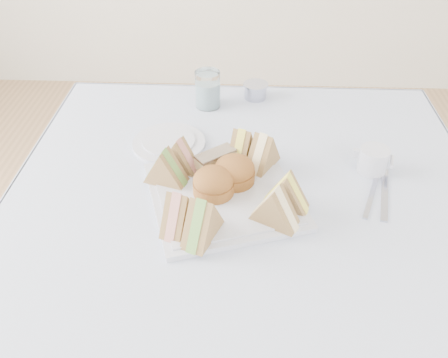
{
  "coord_description": "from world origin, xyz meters",
  "views": [
    {
      "loc": [
        -0.01,
        -0.76,
        1.39
      ],
      "look_at": [
        -0.05,
        0.0,
        0.8
      ],
      "focal_mm": 38.0,
      "sensor_mm": 36.0,
      "label": 1
    }
  ],
  "objects_px": {
    "serving_plate": "(224,196)",
    "creamer_jug": "(373,160)",
    "water_glass": "(208,89)",
    "table": "(241,309)"
  },
  "relations": [
    {
      "from": "water_glass",
      "to": "creamer_jug",
      "type": "height_order",
      "value": "water_glass"
    },
    {
      "from": "table",
      "to": "water_glass",
      "type": "height_order",
      "value": "water_glass"
    },
    {
      "from": "serving_plate",
      "to": "creamer_jug",
      "type": "height_order",
      "value": "creamer_jug"
    },
    {
      "from": "serving_plate",
      "to": "creamer_jug",
      "type": "xyz_separation_m",
      "value": [
        0.33,
        0.11,
        0.02
      ]
    },
    {
      "from": "table",
      "to": "serving_plate",
      "type": "xyz_separation_m",
      "value": [
        -0.05,
        0.0,
        0.38
      ]
    },
    {
      "from": "water_glass",
      "to": "serving_plate",
      "type": "bearing_deg",
      "value": -81.1
    },
    {
      "from": "table",
      "to": "serving_plate",
      "type": "distance_m",
      "value": 0.38
    },
    {
      "from": "table",
      "to": "creamer_jug",
      "type": "distance_m",
      "value": 0.51
    },
    {
      "from": "water_glass",
      "to": "table",
      "type": "bearing_deg",
      "value": -74.8
    },
    {
      "from": "table",
      "to": "creamer_jug",
      "type": "xyz_separation_m",
      "value": [
        0.28,
        0.11,
        0.4
      ]
    }
  ]
}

